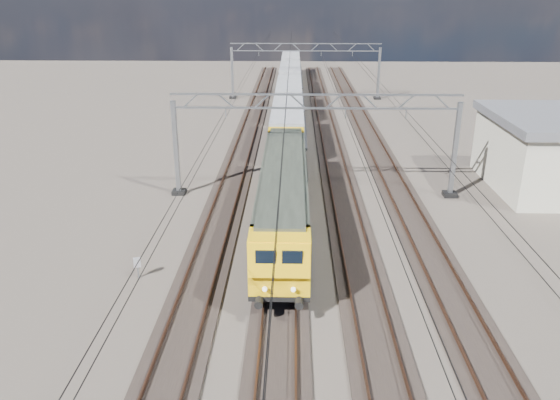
{
  "coord_description": "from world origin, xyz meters",
  "views": [
    {
      "loc": [
        -1.45,
        -31.92,
        13.52
      ],
      "look_at": [
        -2.18,
        -3.23,
        2.4
      ],
      "focal_mm": 35.0,
      "sensor_mm": 36.0,
      "label": 1
    }
  ],
  "objects_px": {
    "locomotive": "(284,192)",
    "hopper_wagon_mid": "(289,95)",
    "hopper_wagon_lead": "(287,124)",
    "trackside_cabinet": "(137,263)",
    "hopper_wagon_fourth": "(291,64)",
    "catenary_gantry_far": "(305,69)",
    "hopper_wagon_third": "(290,77)",
    "catenary_gantry_mid": "(315,141)"
  },
  "relations": [
    {
      "from": "catenary_gantry_far",
      "to": "hopper_wagon_mid",
      "type": "height_order",
      "value": "catenary_gantry_far"
    },
    {
      "from": "catenary_gantry_far",
      "to": "hopper_wagon_third",
      "type": "height_order",
      "value": "catenary_gantry_far"
    },
    {
      "from": "trackside_cabinet",
      "to": "hopper_wagon_mid",
      "type": "bearing_deg",
      "value": 61.68
    },
    {
      "from": "hopper_wagon_lead",
      "to": "hopper_wagon_third",
      "type": "bearing_deg",
      "value": 90.0
    },
    {
      "from": "hopper_wagon_mid",
      "to": "trackside_cabinet",
      "type": "bearing_deg",
      "value": -100.63
    },
    {
      "from": "trackside_cabinet",
      "to": "catenary_gantry_far",
      "type": "bearing_deg",
      "value": 61.51
    },
    {
      "from": "hopper_wagon_third",
      "to": "trackside_cabinet",
      "type": "xyz_separation_m",
      "value": [
        -7.16,
        -52.36,
        -1.43
      ]
    },
    {
      "from": "catenary_gantry_far",
      "to": "hopper_wagon_third",
      "type": "relative_size",
      "value": 1.53
    },
    {
      "from": "catenary_gantry_far",
      "to": "hopper_wagon_lead",
      "type": "bearing_deg",
      "value": -94.76
    },
    {
      "from": "hopper_wagon_lead",
      "to": "trackside_cabinet",
      "type": "distance_m",
      "value": 25.05
    },
    {
      "from": "catenary_gantry_far",
      "to": "hopper_wagon_fourth",
      "type": "xyz_separation_m",
      "value": [
        -2.0,
        18.55,
        -1.67
      ]
    },
    {
      "from": "catenary_gantry_far",
      "to": "hopper_wagon_mid",
      "type": "bearing_deg",
      "value": -101.49
    },
    {
      "from": "hopper_wagon_lead",
      "to": "hopper_wagon_mid",
      "type": "relative_size",
      "value": 1.0
    },
    {
      "from": "catenary_gantry_mid",
      "to": "hopper_wagon_mid",
      "type": "height_order",
      "value": "catenary_gantry_mid"
    },
    {
      "from": "hopper_wagon_fourth",
      "to": "locomotive",
      "type": "bearing_deg",
      "value": -90.0
    },
    {
      "from": "locomotive",
      "to": "hopper_wagon_mid",
      "type": "xyz_separation_m",
      "value": [
        -0.0,
        31.9,
        -0.09
      ]
    },
    {
      "from": "hopper_wagon_lead",
      "to": "hopper_wagon_mid",
      "type": "bearing_deg",
      "value": 90.0
    },
    {
      "from": "locomotive",
      "to": "catenary_gantry_far",
      "type": "bearing_deg",
      "value": 87.26
    },
    {
      "from": "hopper_wagon_mid",
      "to": "hopper_wagon_fourth",
      "type": "xyz_separation_m",
      "value": [
        0.0,
        28.4,
        0.0
      ]
    },
    {
      "from": "hopper_wagon_fourth",
      "to": "catenary_gantry_far",
      "type": "bearing_deg",
      "value": -83.85
    },
    {
      "from": "hopper_wagon_mid",
      "to": "trackside_cabinet",
      "type": "distance_m",
      "value": 38.85
    },
    {
      "from": "catenary_gantry_far",
      "to": "locomotive",
      "type": "bearing_deg",
      "value": -92.74
    },
    {
      "from": "catenary_gantry_far",
      "to": "hopper_wagon_mid",
      "type": "xyz_separation_m",
      "value": [
        -2.0,
        -9.85,
        -1.67
      ]
    },
    {
      "from": "catenary_gantry_mid",
      "to": "hopper_wagon_lead",
      "type": "distance_m",
      "value": 12.24
    },
    {
      "from": "hopper_wagon_lead",
      "to": "trackside_cabinet",
      "type": "xyz_separation_m",
      "value": [
        -7.16,
        -23.96,
        -1.43
      ]
    },
    {
      "from": "hopper_wagon_fourth",
      "to": "trackside_cabinet",
      "type": "xyz_separation_m",
      "value": [
        -7.16,
        -66.56,
        -1.43
      ]
    },
    {
      "from": "locomotive",
      "to": "hopper_wagon_fourth",
      "type": "height_order",
      "value": "locomotive"
    },
    {
      "from": "hopper_wagon_fourth",
      "to": "trackside_cabinet",
      "type": "distance_m",
      "value": 66.96
    },
    {
      "from": "catenary_gantry_mid",
      "to": "hopper_wagon_lead",
      "type": "height_order",
      "value": "catenary_gantry_mid"
    },
    {
      "from": "hopper_wagon_fourth",
      "to": "catenary_gantry_mid",
      "type": "bearing_deg",
      "value": -87.9
    },
    {
      "from": "catenary_gantry_mid",
      "to": "locomotive",
      "type": "relative_size",
      "value": 0.94
    },
    {
      "from": "catenary_gantry_far",
      "to": "hopper_wagon_lead",
      "type": "relative_size",
      "value": 1.53
    },
    {
      "from": "hopper_wagon_mid",
      "to": "hopper_wagon_fourth",
      "type": "distance_m",
      "value": 28.4
    },
    {
      "from": "locomotive",
      "to": "hopper_wagon_lead",
      "type": "height_order",
      "value": "locomotive"
    },
    {
      "from": "catenary_gantry_mid",
      "to": "catenary_gantry_far",
      "type": "height_order",
      "value": "same"
    },
    {
      "from": "catenary_gantry_mid",
      "to": "hopper_wagon_fourth",
      "type": "bearing_deg",
      "value": 92.1
    },
    {
      "from": "catenary_gantry_far",
      "to": "trackside_cabinet",
      "type": "xyz_separation_m",
      "value": [
        -9.16,
        -48.0,
        -3.11
      ]
    },
    {
      "from": "locomotive",
      "to": "hopper_wagon_lead",
      "type": "relative_size",
      "value": 1.62
    },
    {
      "from": "catenary_gantry_mid",
      "to": "hopper_wagon_fourth",
      "type": "xyz_separation_m",
      "value": [
        -2.0,
        54.55,
        -1.67
      ]
    },
    {
      "from": "catenary_gantry_far",
      "to": "hopper_wagon_third",
      "type": "xyz_separation_m",
      "value": [
        -2.0,
        4.35,
        -1.67
      ]
    },
    {
      "from": "locomotive",
      "to": "hopper_wagon_third",
      "type": "height_order",
      "value": "locomotive"
    },
    {
      "from": "catenary_gantry_mid",
      "to": "hopper_wagon_lead",
      "type": "bearing_deg",
      "value": 99.5
    }
  ]
}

